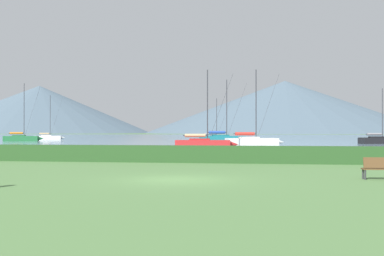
{
  "coord_description": "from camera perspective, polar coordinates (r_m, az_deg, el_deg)",
  "views": [
    {
      "loc": [
        3.76,
        -19.81,
        2.07
      ],
      "look_at": [
        -6.08,
        42.97,
        2.45
      ],
      "focal_mm": 44.65,
      "sensor_mm": 36.0,
      "label": 1
    }
  ],
  "objects": [
    {
      "name": "ground_plane",
      "position": [
        20.27,
        -1.85,
        -6.2
      ],
      "size": [
        1000.0,
        1000.0,
        0.0
      ],
      "primitive_type": "plane",
      "color": "#517A42"
    },
    {
      "name": "harbor_water",
      "position": [
        156.87,
        7.53,
        -1.1
      ],
      "size": [
        320.0,
        246.0,
        0.0
      ],
      "primitive_type": "cube",
      "color": "slate",
      "rests_on": "ground_plane"
    },
    {
      "name": "hedge_line",
      "position": [
        31.08,
        1.94,
        -3.14
      ],
      "size": [
        80.0,
        1.2,
        1.1
      ],
      "primitive_type": "cube",
      "color": "#284C23",
      "rests_on": "ground_plane"
    },
    {
      "name": "sailboat_slip_2",
      "position": [
        82.35,
        3.81,
        -1.28
      ],
      "size": [
        8.85,
        4.42,
        10.92
      ],
      "rotation": [
        0.0,
        0.0,
        0.26
      ],
      "color": "#19707A",
      "rests_on": "harbor_water"
    },
    {
      "name": "sailboat_slip_3",
      "position": [
        64.65,
        7.25,
        -1.59
      ],
      "size": [
        8.11,
        4.27,
        10.33
      ],
      "rotation": [
        0.0,
        0.0,
        0.29
      ],
      "color": "white",
      "rests_on": "harbor_water"
    },
    {
      "name": "sailboat_slip_4",
      "position": [
        82.63,
        21.53,
        -1.34
      ],
      "size": [
        7.44,
        3.95,
        8.93
      ],
      "rotation": [
        0.0,
        0.0,
        0.3
      ],
      "color": "black",
      "rests_on": "harbor_water"
    },
    {
      "name": "sailboat_slip_5",
      "position": [
        55.45,
        1.4,
        -1.86
      ],
      "size": [
        7.42,
        2.79,
        9.18
      ],
      "rotation": [
        0.0,
        0.0,
        0.1
      ],
      "color": "red",
      "rests_on": "harbor_water"
    },
    {
      "name": "sailboat_slip_6",
      "position": [
        101.96,
        -19.68,
        -1.12
      ],
      "size": [
        7.74,
        4.34,
        11.67
      ],
      "rotation": [
        0.0,
        0.0,
        0.34
      ],
      "color": "#236B38",
      "rests_on": "harbor_water"
    },
    {
      "name": "sailboat_slip_10",
      "position": [
        96.64,
        2.71,
        -1.23
      ],
      "size": [
        7.09,
        3.54,
        8.67
      ],
      "rotation": [
        0.0,
        0.0,
        0.26
      ],
      "color": "#19707A",
      "rests_on": "harbor_water"
    },
    {
      "name": "sailboat_slip_11",
      "position": [
        117.0,
        -16.78,
        -1.06
      ],
      "size": [
        6.91,
        3.95,
        10.45
      ],
      "rotation": [
        0.0,
        0.0,
        0.35
      ],
      "color": "white",
      "rests_on": "harbor_water"
    },
    {
      "name": "park_bench_under_tree",
      "position": [
        21.82,
        21.94,
        -4.35
      ],
      "size": [
        1.79,
        0.62,
        0.95
      ],
      "rotation": [
        0.0,
        0.0,
        0.08
      ],
      "color": "brown",
      "rests_on": "ground_plane"
    },
    {
      "name": "distant_hill_west_ridge",
      "position": [
        463.99,
        -17.78,
        2.12
      ],
      "size": [
        206.99,
        206.99,
        43.91
      ],
      "primitive_type": "cone",
      "color": "#4C6070",
      "rests_on": "ground_plane"
    },
    {
      "name": "distant_hill_central_peak",
      "position": [
        434.12,
        11.05,
        2.47
      ],
      "size": [
        249.89,
        249.89,
        46.81
      ],
      "primitive_type": "cone",
      "color": "#4C6070",
      "rests_on": "ground_plane"
    }
  ]
}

